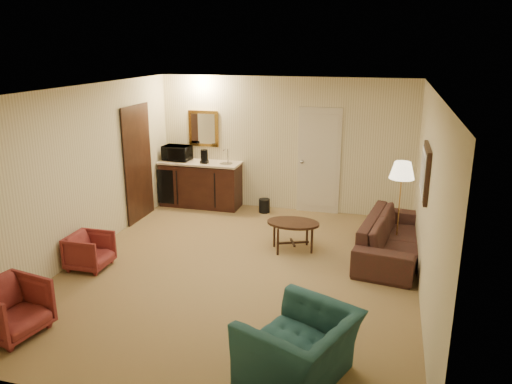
# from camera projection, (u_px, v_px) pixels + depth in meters

# --- Properties ---
(ground) EXTENTS (6.00, 6.00, 0.00)m
(ground) POSITION_uv_depth(u_px,v_px,m) (240.00, 270.00, 7.29)
(ground) COLOR #98804D
(ground) RESTS_ON ground
(room_walls) EXTENTS (5.02, 6.01, 2.61)m
(room_walls) POSITION_uv_depth(u_px,v_px,m) (247.00, 145.00, 7.54)
(room_walls) COLOR beige
(room_walls) RESTS_ON ground
(wetbar_cabinet) EXTENTS (1.64, 0.58, 0.92)m
(wetbar_cabinet) POSITION_uv_depth(u_px,v_px,m) (201.00, 184.00, 10.09)
(wetbar_cabinet) COLOR black
(wetbar_cabinet) RESTS_ON ground
(sofa) EXTENTS (0.95, 2.24, 0.85)m
(sofa) POSITION_uv_depth(u_px,v_px,m) (394.00, 230.00, 7.67)
(sofa) COLOR black
(sofa) RESTS_ON ground
(teal_armchair) EXTENTS (1.04, 1.24, 0.93)m
(teal_armchair) POSITION_uv_depth(u_px,v_px,m) (299.00, 337.00, 4.80)
(teal_armchair) COLOR #1D494A
(teal_armchair) RESTS_ON ground
(rose_chair_near) EXTENTS (0.54, 0.57, 0.58)m
(rose_chair_near) POSITION_uv_depth(u_px,v_px,m) (90.00, 249.00, 7.30)
(rose_chair_near) COLOR maroon
(rose_chair_near) RESTS_ON ground
(rose_chair_far) EXTENTS (0.74, 0.78, 0.69)m
(rose_chair_far) POSITION_uv_depth(u_px,v_px,m) (11.00, 306.00, 5.60)
(rose_chair_far) COLOR maroon
(rose_chair_far) RESTS_ON ground
(coffee_table) EXTENTS (0.99, 0.84, 0.48)m
(coffee_table) POSITION_uv_depth(u_px,v_px,m) (293.00, 236.00, 7.95)
(coffee_table) COLOR #321B10
(coffee_table) RESTS_ON ground
(floor_lamp) EXTENTS (0.47, 0.47, 1.46)m
(floor_lamp) POSITION_uv_depth(u_px,v_px,m) (399.00, 207.00, 7.83)
(floor_lamp) COLOR #C59041
(floor_lamp) RESTS_ON ground
(waste_bin) EXTENTS (0.24, 0.24, 0.27)m
(waste_bin) POSITION_uv_depth(u_px,v_px,m) (264.00, 206.00, 9.78)
(waste_bin) COLOR black
(waste_bin) RESTS_ON ground
(microwave) EXTENTS (0.56, 0.33, 0.37)m
(microwave) POSITION_uv_depth(u_px,v_px,m) (177.00, 151.00, 10.05)
(microwave) COLOR black
(microwave) RESTS_ON wetbar_cabinet
(coffee_maker) EXTENTS (0.17, 0.17, 0.27)m
(coffee_maker) POSITION_uv_depth(u_px,v_px,m) (204.00, 156.00, 9.81)
(coffee_maker) COLOR black
(coffee_maker) RESTS_ON wetbar_cabinet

